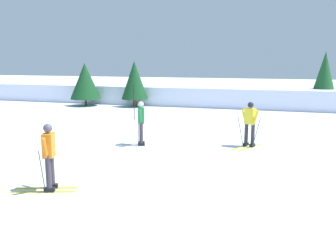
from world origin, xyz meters
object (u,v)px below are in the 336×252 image
skier_yellow (250,123)px  conifer_far_left (324,75)px  conifer_far_centre (85,81)px  skier_orange (49,155)px  skier_green (141,122)px  conifer_far_right (134,80)px  trail_marker_pole (134,102)px

skier_yellow → conifer_far_left: 13.54m
conifer_far_centre → skier_orange: bearing=-63.1°
conifer_far_left → conifer_far_centre: bearing=-168.7°
skier_green → conifer_far_right: (-4.88, 11.20, 0.97)m
skier_yellow → conifer_far_centre: conifer_far_centre is taller
skier_orange → trail_marker_pole: (-2.35, 11.18, 0.07)m
conifer_far_left → skier_green: bearing=-119.1°
skier_green → conifer_far_right: size_ratio=0.53×
skier_yellow → conifer_far_left: (3.74, 12.95, 1.37)m
skier_yellow → skier_green: bearing=-165.8°
trail_marker_pole → skier_yellow: bearing=-35.4°
conifer_far_left → conifer_far_centre: 16.60m
skier_green → conifer_far_right: bearing=113.5°
conifer_far_left → conifer_far_centre: size_ratio=1.25×
skier_orange → trail_marker_pole: bearing=101.9°
conifer_far_centre → conifer_far_left: bearing=11.3°
trail_marker_pole → conifer_far_centre: bearing=139.8°
trail_marker_pole → conifer_far_centre: 7.67m
conifer_far_left → conifer_far_right: (-12.64, -2.77, -0.40)m
trail_marker_pole → conifer_far_left: 13.33m
skier_orange → conifer_far_left: conifer_far_left is taller
trail_marker_pole → conifer_far_right: 5.92m
skier_orange → conifer_far_centre: bearing=116.9°
conifer_far_right → conifer_far_centre: size_ratio=1.05×
skier_yellow → conifer_far_centre: 15.86m
skier_orange → conifer_far_left: (8.09, 19.37, 1.37)m
skier_yellow → skier_green: (-4.02, -1.02, -0.00)m
skier_yellow → conifer_far_right: bearing=131.2°
skier_orange → conifer_far_right: 17.24m
skier_orange → skier_green: (0.33, 5.40, -0.00)m
skier_green → trail_marker_pole: 6.37m
skier_yellow → skier_orange: size_ratio=1.00×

